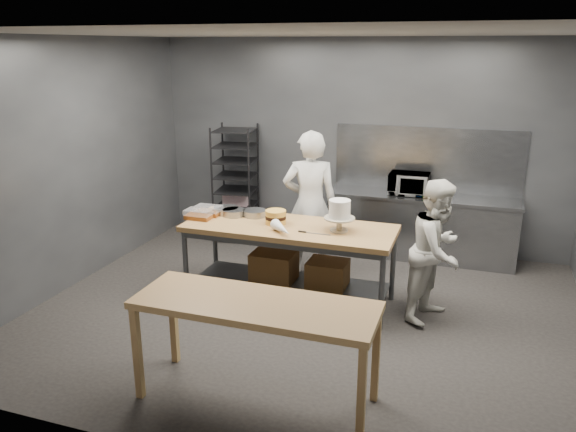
# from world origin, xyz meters

# --- Properties ---
(ground) EXTENTS (6.00, 6.00, 0.00)m
(ground) POSITION_xyz_m (0.00, 0.00, 0.00)
(ground) COLOR black
(ground) RESTS_ON ground
(back_wall) EXTENTS (6.00, 0.04, 3.00)m
(back_wall) POSITION_xyz_m (0.00, 2.50, 1.50)
(back_wall) COLOR #4C4F54
(back_wall) RESTS_ON ground
(work_table) EXTENTS (2.40, 0.90, 0.92)m
(work_table) POSITION_xyz_m (-0.26, 0.27, 0.57)
(work_table) COLOR #92603A
(work_table) RESTS_ON ground
(near_counter) EXTENTS (2.00, 0.70, 0.90)m
(near_counter) POSITION_xyz_m (0.06, -1.67, 0.81)
(near_counter) COLOR #A47044
(near_counter) RESTS_ON ground
(back_counter) EXTENTS (2.60, 0.60, 0.90)m
(back_counter) POSITION_xyz_m (1.00, 2.18, 0.45)
(back_counter) COLOR slate
(back_counter) RESTS_ON ground
(splashback_panel) EXTENTS (2.60, 0.02, 0.90)m
(splashback_panel) POSITION_xyz_m (1.00, 2.48, 1.35)
(splashback_panel) COLOR slate
(splashback_panel) RESTS_ON back_counter
(speed_rack) EXTENTS (0.69, 0.73, 1.75)m
(speed_rack) POSITION_xyz_m (-1.77, 2.10, 0.86)
(speed_rack) COLOR black
(speed_rack) RESTS_ON ground
(chef_behind) EXTENTS (0.79, 0.62, 1.90)m
(chef_behind) POSITION_xyz_m (-0.29, 1.06, 0.95)
(chef_behind) COLOR silver
(chef_behind) RESTS_ON ground
(chef_right) EXTENTS (0.83, 0.92, 1.56)m
(chef_right) POSITION_xyz_m (1.35, 0.35, 0.78)
(chef_right) COLOR silver
(chef_right) RESTS_ON ground
(microwave) EXTENTS (0.54, 0.37, 0.30)m
(microwave) POSITION_xyz_m (0.81, 2.18, 1.05)
(microwave) COLOR black
(microwave) RESTS_ON back_counter
(frosted_cake_stand) EXTENTS (0.34, 0.34, 0.36)m
(frosted_cake_stand) POSITION_xyz_m (0.29, 0.25, 1.14)
(frosted_cake_stand) COLOR #B6AA91
(frosted_cake_stand) RESTS_ON work_table
(layer_cake) EXTENTS (0.24, 0.24, 0.16)m
(layer_cake) POSITION_xyz_m (-0.46, 0.27, 1.00)
(layer_cake) COLOR gold
(layer_cake) RESTS_ON work_table
(cake_pans) EXTENTS (0.66, 0.35, 0.07)m
(cake_pans) POSITION_xyz_m (-1.02, 0.46, 0.96)
(cake_pans) COLOR gray
(cake_pans) RESTS_ON work_table
(piping_bag) EXTENTS (0.35, 0.36, 0.12)m
(piping_bag) POSITION_xyz_m (-0.27, -0.06, 0.98)
(piping_bag) COLOR silver
(piping_bag) RESTS_ON work_table
(offset_spatula) EXTENTS (0.36, 0.02, 0.02)m
(offset_spatula) POSITION_xyz_m (0.01, 0.07, 0.93)
(offset_spatula) COLOR slate
(offset_spatula) RESTS_ON work_table
(pastry_clamshells) EXTENTS (0.34, 0.39, 0.11)m
(pastry_clamshells) POSITION_xyz_m (-1.37, 0.25, 0.98)
(pastry_clamshells) COLOR #A35B20
(pastry_clamshells) RESTS_ON work_table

